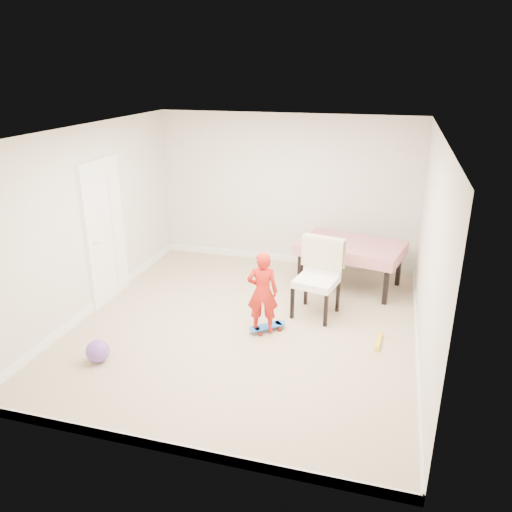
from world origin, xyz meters
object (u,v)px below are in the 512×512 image
(dining_chair, at_px, (316,279))
(skateboard, at_px, (268,328))
(balloon, at_px, (98,351))
(child, at_px, (262,295))
(dining_table, at_px, (350,264))

(dining_chair, distance_m, skateboard, 0.97)
(skateboard, distance_m, balloon, 2.17)
(skateboard, bearing_deg, dining_chair, 8.88)
(child, bearing_deg, dining_table, -129.32)
(dining_table, relative_size, balloon, 5.56)
(child, bearing_deg, balloon, 23.02)
(dining_table, bearing_deg, skateboard, -103.88)
(skateboard, height_order, balloon, balloon)
(dining_table, distance_m, child, 2.08)
(skateboard, bearing_deg, child, -175.35)
(dining_chair, distance_m, balloon, 3.01)
(skateboard, distance_m, child, 0.52)
(dining_chair, relative_size, skateboard, 2.06)
(dining_chair, xyz_separation_m, skateboard, (-0.53, -0.63, -0.51))
(skateboard, xyz_separation_m, balloon, (-1.77, -1.26, 0.10))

